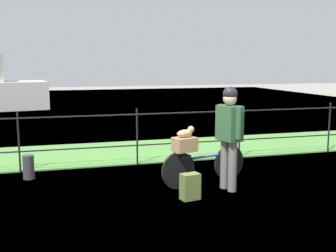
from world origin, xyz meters
TOP-DOWN VIEW (x-y plane):
  - ground_plane at (0.00, 0.00)m, footprint 60.00×60.00m
  - grass_strip at (0.00, 3.17)m, footprint 27.00×2.40m
  - harbor_water at (0.00, 11.10)m, footprint 30.00×30.00m
  - iron_fence at (0.00, 1.96)m, footprint 18.04×0.04m
  - bicycle_main at (0.82, 0.32)m, footprint 1.63×0.48m
  - wooden_crate at (0.45, 0.22)m, footprint 0.42×0.35m
  - terrier_dog at (0.47, 0.23)m, footprint 0.32×0.21m
  - cyclist_person at (1.10, -0.07)m, footprint 0.36×0.52m
  - backpack_on_paving at (0.35, -0.36)m, footprint 0.31×0.23m
  - mooring_bollard at (-2.07, 1.46)m, footprint 0.20×0.20m

SIDE VIEW (x-z plane):
  - ground_plane at x=0.00m, z-range 0.00..0.00m
  - harbor_water at x=0.00m, z-range 0.00..0.00m
  - grass_strip at x=0.00m, z-range 0.00..0.03m
  - backpack_on_paving at x=0.35m, z-range 0.00..0.40m
  - mooring_bollard at x=-2.07m, z-range 0.00..0.43m
  - bicycle_main at x=0.82m, z-range 0.02..0.64m
  - iron_fence at x=0.00m, z-range 0.10..1.24m
  - wooden_crate at x=0.45m, z-range 0.62..0.85m
  - terrier_dog at x=0.47m, z-range 0.83..1.01m
  - cyclist_person at x=1.10m, z-range 0.16..1.84m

